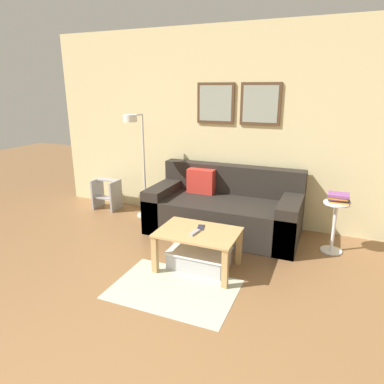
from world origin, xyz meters
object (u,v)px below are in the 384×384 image
(storage_bin, at_px, (199,258))
(cell_phone, at_px, (201,227))
(floor_lamp, at_px, (138,154))
(remote_control, at_px, (195,233))
(coffee_table, at_px, (198,239))
(book_stack, at_px, (339,198))
(step_stool, at_px, (107,193))
(couch, at_px, (224,210))
(side_table, at_px, (334,223))

(storage_bin, height_order, cell_phone, cell_phone)
(floor_lamp, height_order, remote_control, floor_lamp)
(coffee_table, xyz_separation_m, book_stack, (1.27, 0.95, 0.31))
(storage_bin, relative_size, floor_lamp, 0.42)
(floor_lamp, relative_size, step_stool, 3.22)
(storage_bin, distance_m, cell_phone, 0.32)
(coffee_table, distance_m, floor_lamp, 1.69)
(storage_bin, bearing_deg, book_stack, 35.93)
(couch, xyz_separation_m, cell_phone, (0.04, -0.91, 0.12))
(floor_lamp, bearing_deg, step_stool, 164.82)
(floor_lamp, relative_size, remote_control, 9.74)
(floor_lamp, distance_m, step_stool, 1.00)
(storage_bin, height_order, step_stool, step_stool)
(book_stack, xyz_separation_m, step_stool, (-3.23, 0.20, -0.40))
(storage_bin, relative_size, step_stool, 1.35)
(couch, xyz_separation_m, step_stool, (-1.92, 0.14, -0.05))
(coffee_table, relative_size, storage_bin, 1.32)
(book_stack, distance_m, cell_phone, 1.55)
(coffee_table, distance_m, book_stack, 1.62)
(couch, bearing_deg, floor_lamp, -177.77)
(side_table, height_order, book_stack, book_stack)
(cell_phone, bearing_deg, storage_bin, -96.03)
(couch, height_order, cell_phone, couch)
(remote_control, xyz_separation_m, step_stool, (-1.95, 1.21, -0.18))
(cell_phone, bearing_deg, floor_lamp, 130.85)
(coffee_table, distance_m, storage_bin, 0.23)
(couch, bearing_deg, remote_control, -88.29)
(side_table, xyz_separation_m, cell_phone, (-1.27, -0.84, 0.07))
(couch, relative_size, side_table, 3.19)
(cell_phone, relative_size, step_stool, 0.31)
(storage_bin, xyz_separation_m, book_stack, (1.27, 0.92, 0.54))
(side_table, bearing_deg, coffee_table, -143.42)
(coffee_table, xyz_separation_m, floor_lamp, (-1.26, 0.96, 0.60))
(side_table, bearing_deg, cell_phone, -146.43)
(floor_lamp, xyz_separation_m, book_stack, (2.53, -0.01, -0.29))
(side_table, height_order, step_stool, side_table)
(remote_control, bearing_deg, coffee_table, 88.09)
(book_stack, height_order, step_stool, book_stack)
(coffee_table, xyz_separation_m, remote_control, (-0.01, -0.06, 0.09))
(coffee_table, height_order, side_table, side_table)
(cell_phone, bearing_deg, book_stack, 19.32)
(book_stack, xyz_separation_m, cell_phone, (-1.28, -0.86, -0.23))
(couch, height_order, coffee_table, couch)
(side_table, xyz_separation_m, remote_control, (-1.27, -1.00, 0.07))
(side_table, distance_m, step_stool, 3.23)
(coffee_table, xyz_separation_m, storage_bin, (0.00, 0.03, -0.23))
(side_table, xyz_separation_m, book_stack, (0.01, 0.01, 0.29))
(couch, distance_m, remote_control, 1.08)
(floor_lamp, distance_m, cell_phone, 1.61)
(step_stool, bearing_deg, storage_bin, -29.67)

